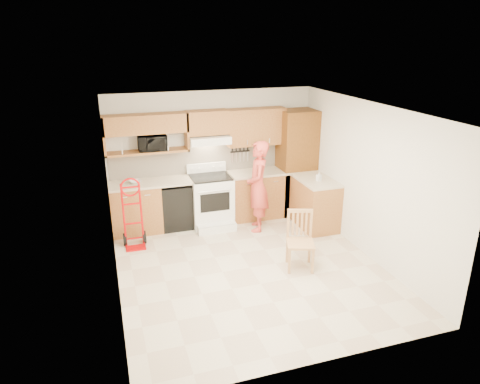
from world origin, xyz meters
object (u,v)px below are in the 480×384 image
person (258,186)px  dining_chair (300,241)px  range (211,197)px  hand_truck (133,216)px  microwave (152,143)px

person → dining_chair: bearing=21.7°
person → dining_chair: (0.13, -1.59, -0.39)m
range → hand_truck: size_ratio=1.01×
range → hand_truck: range is taller
dining_chair → range: bearing=131.9°
person → hand_truck: 2.29m
person → dining_chair: person is taller
range → hand_truck: 1.58m
person → hand_truck: (-2.27, -0.04, -0.28)m
microwave → person: (1.77, -0.74, -0.78)m
microwave → dining_chair: size_ratio=0.55×
range → microwave: bearing=164.7°
hand_truck → person: bearing=2.0°
microwave → range: (1.01, -0.28, -1.06)m
range → person: 0.94m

